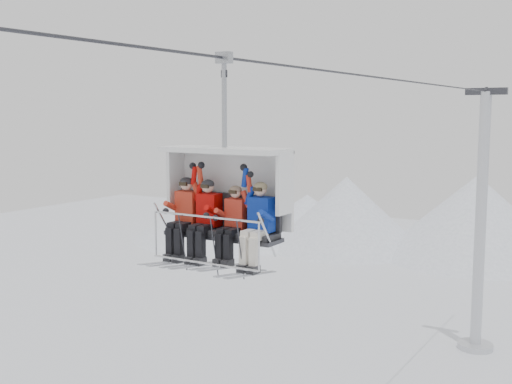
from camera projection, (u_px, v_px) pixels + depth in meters
The scene contains 7 objects.
lift_tower_right at pixel (480, 240), 32.75m from camera, with size 2.00×1.80×13.48m.
haul_cable at pixel (256, 62), 13.18m from camera, with size 0.06×0.06×50.00m, color #313237.
chairlift_carrier at pixel (229, 191), 12.62m from camera, with size 2.61×1.17×3.98m.
skier_far_left at pixel (185, 214), 12.87m from camera, with size 0.45×1.69×1.75m.
skier_center_left at pixel (206, 216), 12.60m from camera, with size 0.44×1.69×1.72m.
skier_center_right at pixel (233, 221), 12.26m from camera, with size 0.40×1.69×1.60m.
skier_far_right at pixel (258, 221), 11.98m from camera, with size 0.45×1.69×1.75m.
Camera 1 is at (6.98, -11.45, 12.27)m, focal length 45.00 mm.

